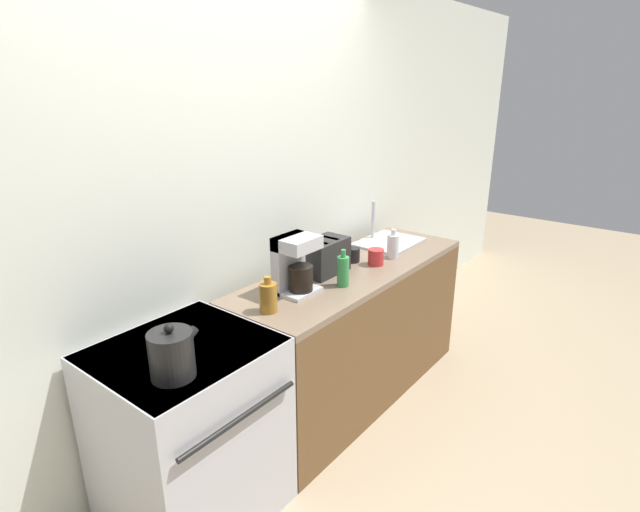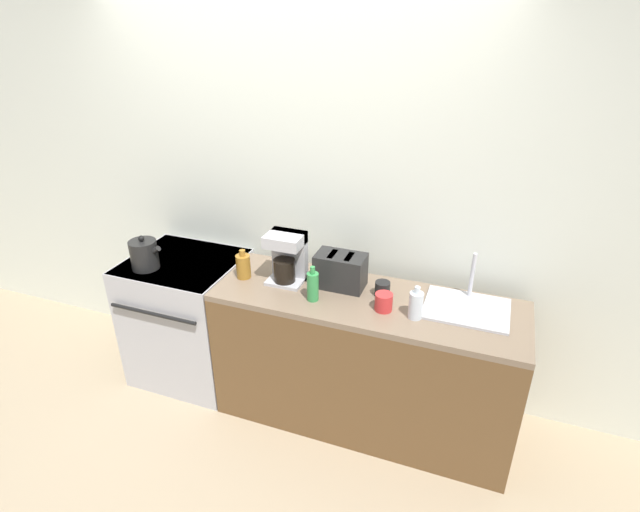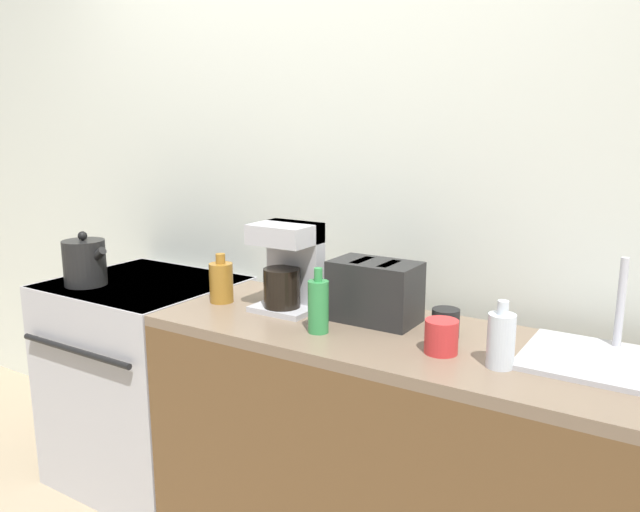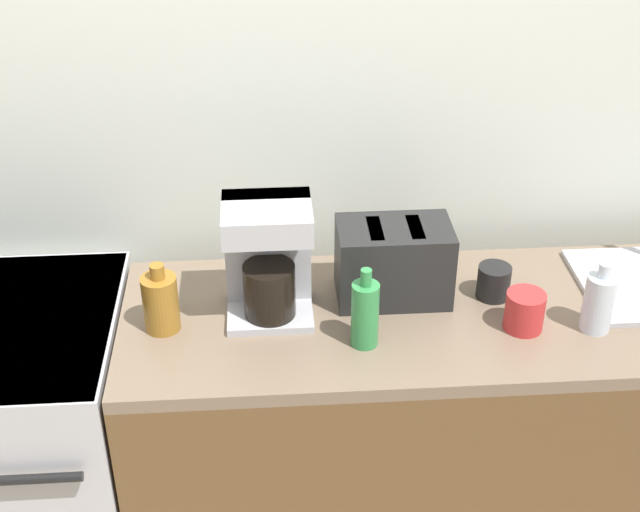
% 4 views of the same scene
% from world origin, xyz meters
% --- Properties ---
extents(wall_back, '(8.00, 0.05, 2.60)m').
position_xyz_m(wall_back, '(0.00, 0.70, 1.30)').
color(wall_back, silver).
rests_on(wall_back, ground_plane).
extents(stove, '(0.72, 0.69, 0.89)m').
position_xyz_m(stove, '(-0.63, 0.32, 0.46)').
color(stove, '#B7B7BC').
rests_on(stove, ground_plane).
extents(counter_block, '(1.79, 0.59, 0.89)m').
position_xyz_m(counter_block, '(0.63, 0.29, 0.44)').
color(counter_block, brown).
rests_on(counter_block, ground_plane).
extents(kettle, '(0.21, 0.17, 0.22)m').
position_xyz_m(kettle, '(-0.78, 0.17, 0.99)').
color(kettle, black).
rests_on(kettle, stove).
extents(toaster, '(0.29, 0.18, 0.20)m').
position_xyz_m(toaster, '(0.44, 0.38, 0.99)').
color(toaster, black).
rests_on(toaster, counter_block).
extents(coffee_maker, '(0.21, 0.18, 0.31)m').
position_xyz_m(coffee_maker, '(0.12, 0.33, 1.05)').
color(coffee_maker, '#B7B7BC').
rests_on(coffee_maker, counter_block).
extents(sink_tray, '(0.46, 0.36, 0.28)m').
position_xyz_m(sink_tray, '(1.18, 0.38, 0.91)').
color(sink_tray, '#B7B7BC').
rests_on(sink_tray, counter_block).
extents(bottle_green, '(0.07, 0.07, 0.21)m').
position_xyz_m(bottle_green, '(0.35, 0.18, 0.98)').
color(bottle_green, '#338C47').
rests_on(bottle_green, counter_block).
extents(bottle_amber, '(0.09, 0.09, 0.18)m').
position_xyz_m(bottle_amber, '(-0.14, 0.28, 0.97)').
color(bottle_amber, '#9E6B23').
rests_on(bottle_amber, counter_block).
extents(bottle_clear, '(0.08, 0.08, 0.19)m').
position_xyz_m(bottle_clear, '(0.92, 0.20, 0.97)').
color(bottle_clear, silver).
rests_on(bottle_clear, counter_block).
extents(cup_red, '(0.10, 0.10, 0.10)m').
position_xyz_m(cup_red, '(0.75, 0.21, 0.94)').
color(cup_red, red).
rests_on(cup_red, counter_block).
extents(cup_black, '(0.09, 0.09, 0.09)m').
position_xyz_m(cup_black, '(0.71, 0.36, 0.93)').
color(cup_black, black).
rests_on(cup_black, counter_block).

